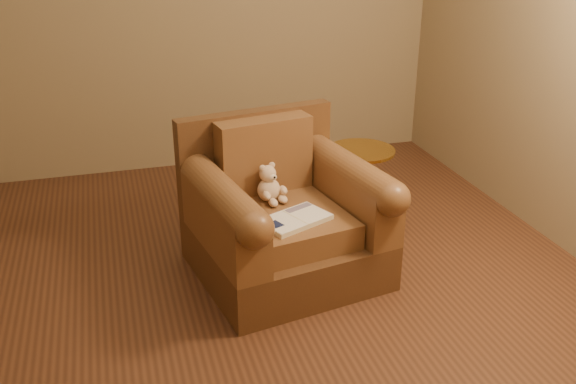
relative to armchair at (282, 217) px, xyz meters
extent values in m
plane|color=#532F1C|center=(-0.33, -0.23, -0.32)|extent=(4.00, 4.00, 0.00)
cube|color=#8C7856|center=(-0.33, -2.23, 1.03)|extent=(4.00, 0.02, 2.70)
cube|color=#54341C|center=(0.01, -0.04, -0.19)|extent=(1.06, 1.02, 0.26)
cube|color=#54341C|center=(-0.06, 0.35, 0.22)|extent=(0.92, 0.25, 0.57)
cube|color=brown|center=(0.02, -0.09, 0.01)|extent=(0.64, 0.73, 0.14)
cube|color=brown|center=(-0.04, 0.23, 0.28)|extent=(0.55, 0.24, 0.41)
cube|color=brown|center=(-0.35, -0.15, 0.08)|extent=(0.32, 0.80, 0.29)
cube|color=brown|center=(0.38, -0.02, 0.08)|extent=(0.32, 0.80, 0.29)
cylinder|color=brown|center=(-0.35, -0.15, 0.23)|extent=(0.32, 0.80, 0.18)
cylinder|color=brown|center=(0.38, -0.02, 0.23)|extent=(0.32, 0.80, 0.18)
ellipsoid|color=beige|center=(-0.05, 0.08, 0.14)|extent=(0.13, 0.11, 0.13)
sphere|color=beige|center=(-0.06, 0.09, 0.23)|extent=(0.09, 0.09, 0.09)
ellipsoid|color=beige|center=(-0.09, 0.08, 0.27)|extent=(0.04, 0.02, 0.04)
ellipsoid|color=beige|center=(-0.03, 0.10, 0.27)|extent=(0.04, 0.02, 0.04)
ellipsoid|color=beige|center=(-0.04, 0.05, 0.22)|extent=(0.04, 0.03, 0.04)
sphere|color=black|center=(-0.03, 0.03, 0.23)|extent=(0.01, 0.01, 0.01)
ellipsoid|color=beige|center=(-0.08, 0.01, 0.14)|extent=(0.04, 0.08, 0.04)
ellipsoid|color=beige|center=(0.02, 0.06, 0.14)|extent=(0.04, 0.08, 0.04)
ellipsoid|color=beige|center=(-0.05, 0.00, 0.10)|extent=(0.05, 0.08, 0.04)
ellipsoid|color=beige|center=(0.01, 0.03, 0.10)|extent=(0.05, 0.08, 0.04)
cube|color=beige|center=(0.01, -0.22, 0.09)|extent=(0.40, 0.33, 0.02)
cube|color=white|center=(-0.07, -0.25, 0.10)|extent=(0.24, 0.26, 0.00)
cube|color=white|center=(0.09, -0.18, 0.10)|extent=(0.24, 0.26, 0.00)
cube|color=beige|center=(0.01, -0.22, 0.10)|extent=(0.09, 0.19, 0.00)
cube|color=#0F1638|center=(-0.11, -0.27, 0.10)|extent=(0.08, 0.09, 0.00)
cube|color=slate|center=(0.06, -0.11, 0.10)|extent=(0.16, 0.10, 0.00)
cylinder|color=gold|center=(0.56, 0.27, -0.31)|extent=(0.32, 0.32, 0.02)
cylinder|color=gold|center=(0.56, 0.27, -0.04)|extent=(0.03, 0.03, 0.52)
cylinder|color=gold|center=(0.56, 0.27, 0.23)|extent=(0.40, 0.40, 0.02)
cylinder|color=gold|center=(0.56, 0.27, 0.22)|extent=(0.03, 0.03, 0.02)
camera|label=1|loc=(-0.84, -3.01, 1.53)|focal=40.00mm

